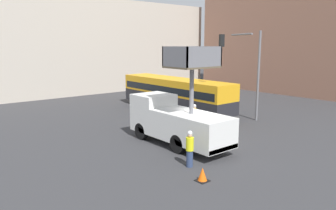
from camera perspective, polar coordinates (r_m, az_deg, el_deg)
The scene contains 9 objects.
ground_plane at distance 20.08m, azimuth 6.11°, elevation -6.62°, with size 120.00×120.00×0.00m, color #333335.
building_backdrop_far at distance 42.79m, azimuth -21.08°, elevation 9.49°, with size 44.00×10.00×11.30m.
building_backdrop_side at distance 44.73m, azimuth 24.45°, elevation 13.01°, with size 10.00×28.00×17.12m.
utility_truck at distance 19.36m, azimuth 1.46°, elevation -2.53°, with size 2.57×6.98×5.79m.
city_bus at distance 29.11m, azimuth 1.23°, elevation 2.30°, with size 2.57×12.28×2.92m.
traffic_light_pole at distance 25.65m, azimuth 13.53°, elevation 7.36°, with size 3.16×2.91×6.92m.
road_worker_near_truck at distance 16.02m, azimuth 3.81°, elevation -7.63°, with size 0.38×0.38×1.82m.
road_worker_directing at distance 22.89m, azimuth 4.62°, elevation -2.11°, with size 0.38×0.38×1.82m.
traffic_cone_near_truck at distance 14.69m, azimuth 6.02°, elevation -11.99°, with size 0.54×0.54×0.61m.
Camera 1 is at (-13.79, -13.35, 5.89)m, focal length 35.00 mm.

